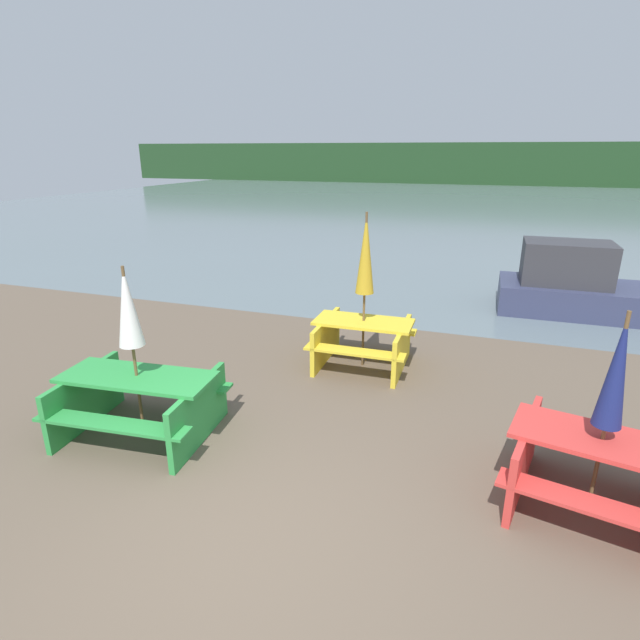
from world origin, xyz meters
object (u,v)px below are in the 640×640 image
Objects in this scene: picnic_table_yellow at (363,339)px; umbrella_gold at (366,255)px; umbrella_white at (128,308)px; picnic_table_green at (140,398)px; picnic_table_red at (596,468)px; boat at (588,289)px; umbrella_navy at (617,372)px.

umbrella_gold is at bearing 0.00° from picnic_table_yellow.
picnic_table_yellow is 0.74× the size of umbrella_white.
picnic_table_green is 4.95m from picnic_table_red.
picnic_table_red reaches higher than picnic_table_green.
picnic_table_red is at bearing -97.88° from boat.
umbrella_gold is (0.00, 0.00, 1.35)m from picnic_table_yellow.
umbrella_navy is at bearing -41.63° from umbrella_gold.
umbrella_navy is 6.88m from boat.
picnic_table_green is 3.50m from picnic_table_yellow.
picnic_table_yellow is 0.63× the size of umbrella_gold.
umbrella_gold is (-2.92, 2.59, 0.35)m from umbrella_navy.
picnic_table_red is 6.81m from boat.
picnic_table_green is 1.26× the size of picnic_table_yellow.
picnic_table_yellow is 1.35m from umbrella_gold.
picnic_table_red is 0.86× the size of umbrella_white.
umbrella_gold reaches higher than umbrella_navy.
picnic_table_green is 3.74m from umbrella_gold.
umbrella_white reaches higher than picnic_table_yellow.
picnic_table_red reaches higher than picnic_table_yellow.
umbrella_navy is at bearing -41.63° from picnic_table_yellow.
picnic_table_yellow is 3.68m from umbrella_white.
umbrella_navy is at bearing -97.88° from boat.
picnic_table_yellow is (2.03, 2.85, -0.02)m from picnic_table_green.
umbrella_white is at bearing -177.05° from umbrella_navy.
picnic_table_red is (4.94, 0.26, -0.01)m from picnic_table_green.
picnic_table_yellow is at bearing 54.55° from picnic_table_green.
boat is (5.81, 7.01, -1.07)m from umbrella_white.
boat reaches higher than picnic_table_yellow.
umbrella_gold reaches higher than picnic_table_yellow.
picnic_table_yellow is at bearing 138.37° from umbrella_navy.
picnic_table_red is 1.17× the size of picnic_table_yellow.
umbrella_gold is 1.17× the size of umbrella_white.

